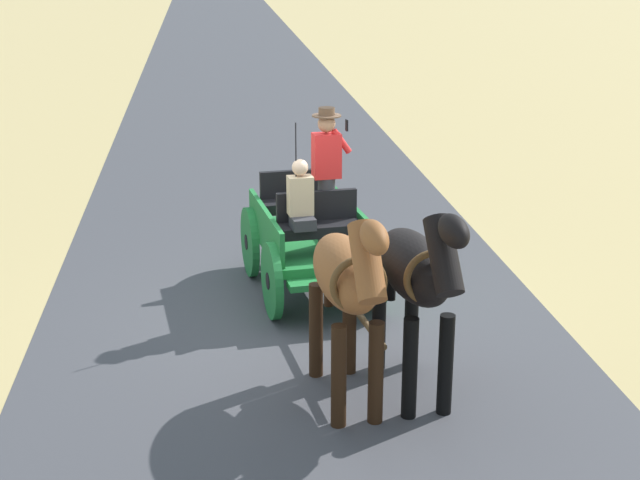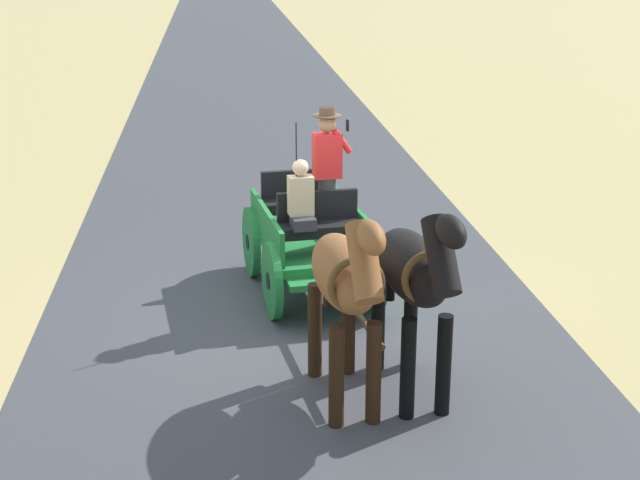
# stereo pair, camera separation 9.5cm
# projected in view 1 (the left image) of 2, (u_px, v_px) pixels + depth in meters

# --- Properties ---
(ground_plane) EXTENTS (200.00, 200.00, 0.00)m
(ground_plane) POSITION_uv_depth(u_px,v_px,m) (296.00, 312.00, 11.64)
(ground_plane) COLOR tan
(road_surface) EXTENTS (6.31, 160.00, 0.01)m
(road_surface) POSITION_uv_depth(u_px,v_px,m) (296.00, 312.00, 11.64)
(road_surface) COLOR #424247
(road_surface) RESTS_ON ground
(horse_drawn_carriage) EXTENTS (1.70, 4.51, 2.50)m
(horse_drawn_carriage) POSITION_uv_depth(u_px,v_px,m) (311.00, 234.00, 12.02)
(horse_drawn_carriage) COLOR #1E7233
(horse_drawn_carriage) RESTS_ON ground
(horse_near_side) EXTENTS (0.71, 2.14, 2.21)m
(horse_near_side) POSITION_uv_depth(u_px,v_px,m) (417.00, 274.00, 9.15)
(horse_near_side) COLOR black
(horse_near_side) RESTS_ON ground
(horse_off_side) EXTENTS (0.69, 2.14, 2.21)m
(horse_off_side) POSITION_uv_depth(u_px,v_px,m) (348.00, 280.00, 8.99)
(horse_off_side) COLOR brown
(horse_off_side) RESTS_ON ground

